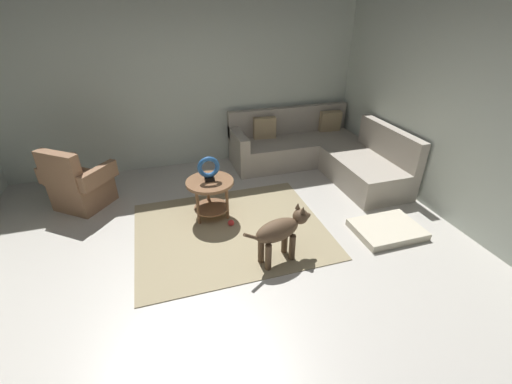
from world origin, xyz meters
TOP-DOWN VIEW (x-y plane):
  - ground_plane at (0.00, 0.00)m, footprint 6.00×6.00m
  - wall_back at (0.00, 2.94)m, footprint 6.00×0.12m
  - wall_right at (2.94, 0.00)m, footprint 0.12×6.00m
  - area_rug at (0.15, 0.70)m, footprint 2.30×1.90m
  - sectional_couch at (1.99, 2.02)m, footprint 2.20×2.25m
  - armchair at (-1.67, 1.87)m, footprint 1.00×0.97m
  - side_table at (-0.01, 1.06)m, footprint 0.60×0.60m
  - torus_sculpture at (-0.01, 1.06)m, footprint 0.28×0.08m
  - dog_bed_mat at (1.98, 0.08)m, footprint 0.80×0.60m
  - dog at (0.54, 0.01)m, footprint 0.83×0.34m
  - dog_toy_ball at (0.18, 0.80)m, footprint 0.08×0.08m

SIDE VIEW (x-z plane):
  - ground_plane at x=0.00m, z-range -0.10..0.00m
  - area_rug at x=0.15m, z-range 0.00..0.01m
  - dog_toy_ball at x=0.18m, z-range 0.00..0.08m
  - dog_bed_mat at x=1.98m, z-range 0.00..0.09m
  - sectional_couch at x=1.99m, z-range -0.15..0.73m
  - armchair at x=-1.67m, z-range -0.12..0.76m
  - dog at x=0.54m, z-range 0.06..0.69m
  - side_table at x=-0.01m, z-range 0.15..0.69m
  - torus_sculpture at x=-0.01m, z-range 0.55..0.87m
  - wall_back at x=0.00m, z-range 0.00..2.70m
  - wall_right at x=2.94m, z-range 0.00..2.70m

